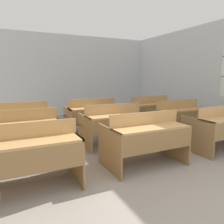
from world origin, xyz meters
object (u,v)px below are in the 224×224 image
bench_front_center (145,137)px  bench_third_right (150,110)px  bench_front_left (28,154)px  wastepaper_bin (167,113)px  bench_third_center (92,115)px  bench_second_right (177,117)px  bench_second_left (21,133)px  bench_second_center (114,123)px  bench_front_right (222,127)px  bench_third_left (19,121)px

bench_front_center → bench_third_right: 2.98m
bench_front_left → bench_third_right: 4.31m
wastepaper_bin → bench_third_center: bearing=-166.8°
bench_second_right → bench_third_center: same height
bench_front_left → bench_third_right: (3.59, 2.38, 0.00)m
bench_second_left → bench_second_center: size_ratio=1.00×
bench_second_center → bench_front_center: bearing=-90.4°
bench_third_right → bench_front_right: bearing=-90.0°
bench_front_left → wastepaper_bin: bearing=32.6°
bench_third_left → bench_third_right: 3.58m
bench_front_right → bench_second_center: (-1.79, 1.20, 0.00)m
bench_front_right → bench_second_right: bearing=90.7°
bench_front_right → bench_third_center: (-1.81, 2.42, 0.00)m
bench_second_left → bench_second_center: same height
bench_front_right → bench_third_left: bearing=146.0°
wastepaper_bin → bench_second_center: bearing=-147.7°
bench_front_left → bench_third_left: size_ratio=1.00×
bench_front_right → bench_second_right: size_ratio=1.00×
bench_second_right → wastepaper_bin: (1.30, 1.92, -0.30)m
bench_second_left → bench_third_left: 1.19m
bench_third_left → bench_third_right: size_ratio=1.00×
bench_front_right → bench_third_right: (-0.00, 2.40, 0.00)m
bench_front_right → bench_second_left: bearing=161.3°
bench_front_center → bench_second_left: bearing=146.4°
bench_second_center → bench_third_center: same height
bench_third_center → bench_second_left: bearing=-146.2°
bench_front_right → bench_third_left: same height
bench_front_left → bench_front_right: size_ratio=1.00×
bench_third_center → bench_second_center: bearing=-88.9°
bench_front_left → bench_third_center: bearing=53.4°
bench_front_center → bench_front_right: (1.79, -0.02, 0.00)m
bench_front_left → bench_front_center: bearing=0.2°
bench_front_left → wastepaper_bin: bench_front_left is taller
bench_third_center → bench_second_right: bearing=-33.5°
bench_front_center → bench_third_left: (-1.78, 2.39, 0.00)m
bench_front_left → bench_front_center: same height
bench_front_left → bench_second_right: (3.58, 1.21, 0.00)m
bench_front_right → wastepaper_bin: size_ratio=3.83×
bench_second_center → bench_second_right: size_ratio=1.00×
bench_second_center → bench_third_center: 1.22m
bench_front_center → bench_front_right: same height
bench_front_right → bench_third_center: size_ratio=1.00×
bench_front_left → bench_third_left: same height
bench_front_left → wastepaper_bin: (4.88, 3.12, -0.30)m
bench_second_center → bench_third_right: (1.79, 1.20, 0.00)m
bench_second_left → wastepaper_bin: bench_second_left is taller
bench_front_right → bench_second_right: 1.23m
bench_front_left → bench_second_center: bearing=33.2°
bench_third_right → bench_third_left: bearing=179.8°
bench_third_left → bench_third_center: bearing=0.2°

